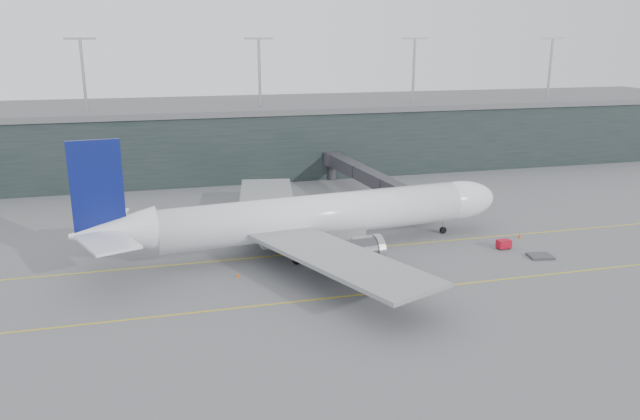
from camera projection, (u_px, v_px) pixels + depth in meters
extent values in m
plane|color=slate|center=(284.00, 246.00, 91.19)|extent=(320.00, 320.00, 0.00)
cube|color=gold|center=(290.00, 255.00, 87.47)|extent=(160.00, 0.25, 0.02)
cube|color=gold|center=(319.00, 299.00, 72.57)|extent=(160.00, 0.25, 0.02)
cube|color=gold|center=(289.00, 208.00, 111.05)|extent=(0.25, 60.00, 0.02)
cube|color=black|center=(232.00, 138.00, 143.34)|extent=(240.00, 35.00, 14.00)
cube|color=#545659|center=(231.00, 105.00, 141.30)|extent=(240.00, 36.00, 1.20)
cylinder|color=#9E9EA3|center=(84.00, 76.00, 122.58)|extent=(0.60, 0.60, 14.00)
cylinder|color=#9E9EA3|center=(259.00, 74.00, 131.25)|extent=(0.60, 0.60, 14.00)
cylinder|color=#9E9EA3|center=(414.00, 72.00, 139.91)|extent=(0.60, 0.60, 14.00)
cylinder|color=#9E9EA3|center=(550.00, 70.00, 148.58)|extent=(0.60, 0.60, 14.00)
cylinder|color=white|center=(316.00, 216.00, 88.19)|extent=(44.56, 10.89, 5.95)
ellipsoid|color=white|center=(458.00, 200.00, 96.45)|extent=(13.09, 7.32, 5.95)
cone|color=white|center=(114.00, 232.00, 78.41)|extent=(11.14, 6.87, 5.72)
cube|color=gray|center=(310.00, 232.00, 88.47)|extent=(15.81, 6.50, 1.92)
cube|color=black|center=(478.00, 192.00, 97.47)|extent=(2.42, 3.10, 0.77)
cube|color=gray|center=(339.00, 258.00, 74.08)|extent=(18.63, 29.04, 0.53)
cylinder|color=#3E3F44|center=(355.00, 251.00, 81.37)|extent=(7.06, 4.10, 3.36)
cube|color=gray|center=(267.00, 199.00, 100.80)|extent=(13.14, 28.90, 0.53)
cylinder|color=#3E3F44|center=(307.00, 215.00, 97.75)|extent=(7.06, 4.10, 3.36)
cube|color=#0B145B|center=(97.00, 186.00, 76.29)|extent=(6.26, 1.18, 11.52)
cube|color=white|center=(108.00, 242.00, 73.21)|extent=(8.08, 9.98, 0.34)
cube|color=white|center=(103.00, 218.00, 82.69)|extent=(6.51, 9.33, 0.34)
cylinder|color=black|center=(443.00, 230.00, 96.82)|extent=(1.09, 0.50, 1.06)
cylinder|color=#9E9EA3|center=(443.00, 226.00, 96.63)|extent=(0.29, 0.29, 2.50)
cylinder|color=black|center=(302.00, 259.00, 83.90)|extent=(1.29, 0.62, 1.25)
cylinder|color=black|center=(281.00, 239.00, 92.18)|extent=(1.29, 0.62, 1.25)
cube|color=#313036|center=(425.00, 204.00, 95.75)|extent=(3.25, 3.59, 2.60)
cube|color=#313036|center=(402.00, 193.00, 102.75)|extent=(3.34, 12.24, 2.33)
cube|color=#313036|center=(372.00, 178.00, 113.71)|extent=(3.57, 12.26, 2.42)
cube|color=#313036|center=(347.00, 166.00, 124.68)|extent=(3.81, 12.28, 2.51)
cylinder|color=#9E9EA3|center=(400.00, 209.00, 104.11)|extent=(0.47, 0.47, 3.53)
cube|color=#3E3F44|center=(399.00, 217.00, 104.49)|extent=(1.97, 1.55, 0.65)
cylinder|color=#313036|center=(347.00, 157.00, 133.17)|extent=(3.72, 3.72, 2.79)
cylinder|color=#313036|center=(347.00, 171.00, 133.97)|extent=(1.67, 1.67, 3.35)
cube|color=#AC0C1F|center=(504.00, 244.00, 89.69)|extent=(2.02, 1.36, 1.15)
cylinder|color=black|center=(501.00, 249.00, 89.23)|extent=(0.36, 0.16, 0.35)
cylinder|color=black|center=(509.00, 248.00, 89.66)|extent=(0.36, 0.16, 0.35)
cylinder|color=black|center=(497.00, 247.00, 90.03)|extent=(0.36, 0.16, 0.35)
cylinder|color=black|center=(506.00, 246.00, 90.47)|extent=(0.36, 0.16, 0.35)
cube|color=#38393E|center=(540.00, 256.00, 86.34)|extent=(3.55, 3.03, 0.32)
cube|color=#3E3F44|center=(245.00, 228.00, 99.33)|extent=(2.13, 1.81, 0.19)
cube|color=#AEB3BB|center=(245.00, 223.00, 99.10)|extent=(1.74, 1.66, 1.43)
cube|color=#27509C|center=(244.00, 218.00, 98.90)|extent=(1.79, 1.71, 0.08)
cube|color=#3E3F44|center=(255.00, 222.00, 102.26)|extent=(2.60, 2.33, 0.22)
cube|color=#9EA3A9|center=(254.00, 216.00, 102.00)|extent=(2.16, 2.09, 1.62)
cube|color=#27509C|center=(254.00, 212.00, 101.78)|extent=(2.23, 2.16, 0.09)
cube|color=#3E3F44|center=(273.00, 226.00, 99.94)|extent=(2.49, 2.18, 0.21)
cube|color=silver|center=(273.00, 221.00, 99.68)|extent=(2.05, 1.97, 1.60)
cube|color=#27509C|center=(272.00, 216.00, 99.46)|extent=(2.11, 2.03, 0.09)
cone|color=#E8430C|center=(519.00, 236.00, 94.56)|extent=(0.48, 0.48, 0.77)
cone|color=#F83A0D|center=(383.00, 288.00, 74.92)|extent=(0.51, 0.51, 0.80)
cone|color=#FF5A0E|center=(310.00, 218.00, 104.24)|extent=(0.43, 0.43, 0.68)
cone|color=#DB550C|center=(238.00, 274.00, 79.30)|extent=(0.41, 0.41, 0.66)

